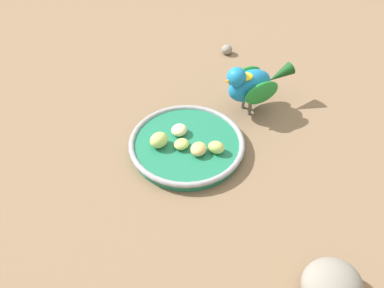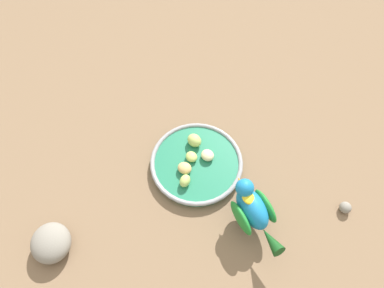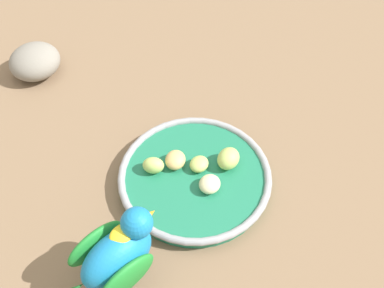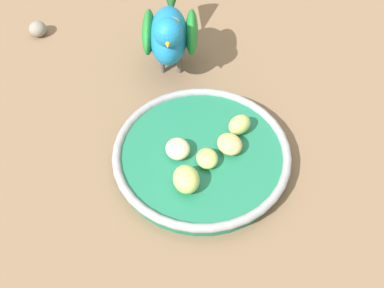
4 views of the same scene
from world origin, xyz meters
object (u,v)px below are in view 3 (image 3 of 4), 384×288
(apple_piece_4, at_px, (228,159))
(apple_piece_1, at_px, (175,160))
(parrot, at_px, (113,257))
(apple_piece_0, at_px, (211,183))
(apple_piece_3, at_px, (153,165))
(feeding_bowl, at_px, (195,178))
(apple_piece_2, at_px, (199,164))
(rock_large, at_px, (35,61))

(apple_piece_4, bearing_deg, apple_piece_1, 119.17)
(apple_piece_4, xyz_separation_m, parrot, (-0.22, 0.04, 0.03))
(apple_piece_0, distance_m, apple_piece_1, 0.06)
(apple_piece_1, bearing_deg, apple_piece_3, 138.72)
(feeding_bowl, distance_m, apple_piece_0, 0.03)
(apple_piece_2, bearing_deg, apple_piece_3, 123.63)
(parrot, relative_size, rock_large, 1.90)
(apple_piece_3, bearing_deg, apple_piece_4, -54.97)
(apple_piece_2, height_order, apple_piece_4, apple_piece_4)
(rock_large, bearing_deg, apple_piece_4, -94.06)
(apple_piece_0, xyz_separation_m, apple_piece_4, (0.05, -0.00, 0.00))
(apple_piece_4, bearing_deg, feeding_bowl, 142.12)
(apple_piece_2, bearing_deg, apple_piece_1, 109.39)
(apple_piece_2, height_order, parrot, parrot)
(apple_piece_1, height_order, apple_piece_2, apple_piece_1)
(feeding_bowl, bearing_deg, rock_large, 79.03)
(feeding_bowl, relative_size, apple_piece_4, 6.03)
(apple_piece_0, bearing_deg, feeding_bowl, 79.53)
(rock_large, bearing_deg, apple_piece_3, -106.70)
(feeding_bowl, distance_m, apple_piece_3, 0.06)
(feeding_bowl, distance_m, apple_piece_2, 0.02)
(apple_piece_3, distance_m, apple_piece_4, 0.11)
(parrot, height_order, rock_large, parrot)
(apple_piece_3, height_order, parrot, parrot)
(apple_piece_1, bearing_deg, apple_piece_2, -70.61)
(apple_piece_4, distance_m, parrot, 0.22)
(apple_piece_2, height_order, rock_large, rock_large)
(apple_piece_3, height_order, rock_large, rock_large)
(feeding_bowl, xyz_separation_m, apple_piece_0, (-0.01, -0.03, 0.02))
(apple_piece_1, xyz_separation_m, apple_piece_3, (-0.02, 0.02, 0.00))
(apple_piece_0, xyz_separation_m, apple_piece_1, (0.01, 0.06, 0.00))
(apple_piece_2, bearing_deg, rock_large, 81.44)
(apple_piece_2, bearing_deg, apple_piece_4, -52.81)
(apple_piece_0, bearing_deg, rock_large, 79.07)
(parrot, bearing_deg, apple_piece_1, 24.83)
(feeding_bowl, distance_m, rock_large, 0.36)
(feeding_bowl, bearing_deg, apple_piece_4, -37.88)
(apple_piece_3, bearing_deg, apple_piece_1, -41.28)
(apple_piece_4, bearing_deg, apple_piece_2, 127.19)
(apple_piece_0, bearing_deg, parrot, 167.39)
(apple_piece_1, xyz_separation_m, apple_piece_2, (0.01, -0.03, -0.00))
(apple_piece_3, relative_size, apple_piece_4, 0.84)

